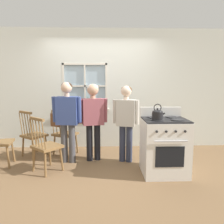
{
  "coord_description": "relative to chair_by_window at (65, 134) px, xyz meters",
  "views": [
    {
      "loc": [
        0.07,
        -3.64,
        1.53
      ],
      "look_at": [
        0.21,
        0.12,
        1.0
      ],
      "focal_mm": 35.0,
      "sensor_mm": 36.0,
      "label": 1
    }
  ],
  "objects": [
    {
      "name": "person_adult_right",
      "position": [
        1.24,
        -0.45,
        0.43
      ],
      "size": [
        0.5,
        0.3,
        1.45
      ],
      "rotation": [
        0.0,
        0.0,
        -0.28
      ],
      "color": "#2D3347",
      "rests_on": "ground_plane"
    },
    {
      "name": "wall_back",
      "position": [
        0.77,
        0.55,
        0.91
      ],
      "size": [
        6.4,
        0.16,
        2.7
      ],
      "color": "silver",
      "rests_on": "ground_plane"
    },
    {
      "name": "kettle",
      "position": [
        1.66,
        -1.15,
        0.59
      ],
      "size": [
        0.21,
        0.17,
        0.25
      ],
      "color": "black",
      "rests_on": "stove"
    },
    {
      "name": "chair_near_wall",
      "position": [
        -0.16,
        -0.88,
        0.0
      ],
      "size": [
        0.58,
        0.58,
        0.95
      ],
      "rotation": [
        0.0,
        0.0,
        2.41
      ],
      "color": "olive",
      "rests_on": "ground_plane"
    },
    {
      "name": "handbag",
      "position": [
        -0.12,
        -0.2,
        0.35
      ],
      "size": [
        0.24,
        0.25,
        0.31
      ],
      "color": "brown",
      "rests_on": "chair_by_window"
    },
    {
      "name": "chair_by_window",
      "position": [
        0.0,
        0.0,
        0.0
      ],
      "size": [
        0.56,
        0.56,
        0.95
      ],
      "rotation": [
        0.0,
        0.0,
        2.61
      ],
      "color": "olive",
      "rests_on": "ground_plane"
    },
    {
      "name": "chair_center_cluster",
      "position": [
        -0.61,
        -0.1,
        0.0
      ],
      "size": [
        0.58,
        0.57,
        0.95
      ],
      "rotation": [
        0.0,
        0.0,
        2.47
      ],
      "color": "olive",
      "rests_on": "ground_plane"
    },
    {
      "name": "ground_plane",
      "position": [
        0.75,
        -0.85,
        -0.44
      ],
      "size": [
        16.0,
        16.0,
        0.0
      ],
      "primitive_type": "plane",
      "color": "brown"
    },
    {
      "name": "person_elderly_left",
      "position": [
        0.14,
        -0.45,
        0.49
      ],
      "size": [
        0.56,
        0.26,
        1.52
      ],
      "rotation": [
        0.0,
        0.0,
        -0.12
      ],
      "color": "#4C4C51",
      "rests_on": "ground_plane"
    },
    {
      "name": "person_teen_center",
      "position": [
        0.62,
        -0.37,
        0.47
      ],
      "size": [
        0.56,
        0.29,
        1.48
      ],
      "rotation": [
        0.0,
        0.0,
        0.21
      ],
      "color": "black",
      "rests_on": "ground_plane"
    },
    {
      "name": "potted_plant",
      "position": [
        0.45,
        0.46,
        0.57
      ],
      "size": [
        0.13,
        0.13,
        0.29
      ],
      "color": "#42474C",
      "rests_on": "wall_back"
    },
    {
      "name": "stove",
      "position": [
        1.82,
        -1.02,
        0.04
      ],
      "size": [
        0.71,
        0.68,
        1.08
      ],
      "color": "white",
      "rests_on": "ground_plane"
    }
  ]
}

